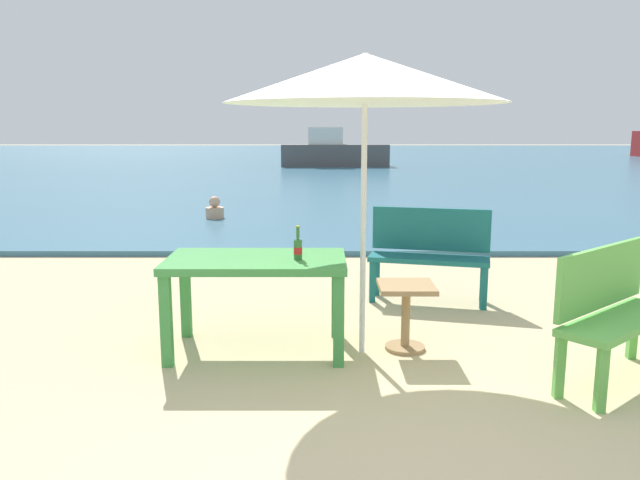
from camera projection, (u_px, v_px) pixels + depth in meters
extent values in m
plane|color=#C6B287|center=(398.00, 430.00, 3.69)|extent=(120.00, 120.00, 0.00)
cube|color=#386B84|center=(331.00, 160.00, 33.20)|extent=(120.00, 50.00, 0.08)
cube|color=#3D8C42|center=(259.00, 261.00, 4.89)|extent=(1.40, 0.80, 0.06)
cube|color=#3D8C42|center=(169.00, 321.00, 4.63)|extent=(0.08, 0.08, 0.70)
cube|color=#3D8C42|center=(341.00, 321.00, 4.62)|extent=(0.08, 0.08, 0.70)
cube|color=#3D8C42|center=(188.00, 296.00, 5.29)|extent=(0.08, 0.08, 0.70)
cube|color=#3D8C42|center=(339.00, 297.00, 5.29)|extent=(0.08, 0.08, 0.70)
cylinder|color=#2D662D|center=(300.00, 250.00, 4.80)|extent=(0.06, 0.06, 0.16)
cone|color=#2D662D|center=(300.00, 240.00, 4.79)|extent=(0.06, 0.06, 0.03)
cylinder|color=#2D662D|center=(300.00, 232.00, 4.78)|extent=(0.03, 0.03, 0.09)
cylinder|color=red|center=(300.00, 251.00, 4.80)|extent=(0.07, 0.07, 0.05)
cylinder|color=gold|center=(300.00, 226.00, 4.77)|extent=(0.03, 0.03, 0.01)
cylinder|color=silver|center=(366.00, 209.00, 4.76)|extent=(0.04, 0.04, 2.30)
cone|color=white|center=(368.00, 78.00, 4.59)|extent=(2.10, 2.10, 0.36)
cube|color=#9E7A51|center=(409.00, 287.00, 4.94)|extent=(0.44, 0.44, 0.04)
cylinder|color=#9E7A51|center=(408.00, 319.00, 4.99)|extent=(0.07, 0.07, 0.50)
cylinder|color=#9E7A51|center=(407.00, 347.00, 5.03)|extent=(0.32, 0.32, 0.03)
cube|color=#196066|center=(431.00, 259.00, 6.31)|extent=(1.25, 0.64, 0.05)
cube|color=#196066|center=(433.00, 229.00, 6.41)|extent=(1.17, 0.33, 0.44)
cube|color=#196066|center=(375.00, 282.00, 6.35)|extent=(0.06, 0.06, 0.42)
cube|color=#196066|center=(486.00, 289.00, 6.08)|extent=(0.06, 0.06, 0.42)
cube|color=#196066|center=(379.00, 276.00, 6.62)|extent=(0.06, 0.06, 0.42)
cube|color=#196066|center=(486.00, 282.00, 6.35)|extent=(0.06, 0.06, 0.42)
cube|color=#60B24C|center=(625.00, 321.00, 4.30)|extent=(1.15, 1.05, 0.05)
cube|color=#60B24C|center=(605.00, 277.00, 4.37)|extent=(0.94, 0.81, 0.44)
cube|color=#60B24C|center=(604.00, 381.00, 3.88)|extent=(0.06, 0.06, 0.42)
cube|color=#60B24C|center=(562.00, 368.00, 4.09)|extent=(0.06, 0.06, 0.42)
cube|color=#60B24C|center=(636.00, 332.00, 4.79)|extent=(0.06, 0.06, 0.42)
cylinder|color=tan|center=(217.00, 213.00, 11.71)|extent=(0.34, 0.34, 0.20)
sphere|color=tan|center=(217.00, 202.00, 11.67)|extent=(0.21, 0.21, 0.21)
cube|color=#4C4C4C|center=(337.00, 155.00, 26.83)|extent=(4.59, 1.25, 0.94)
cube|color=silver|center=(328.00, 136.00, 26.69)|extent=(1.46, 0.94, 0.73)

